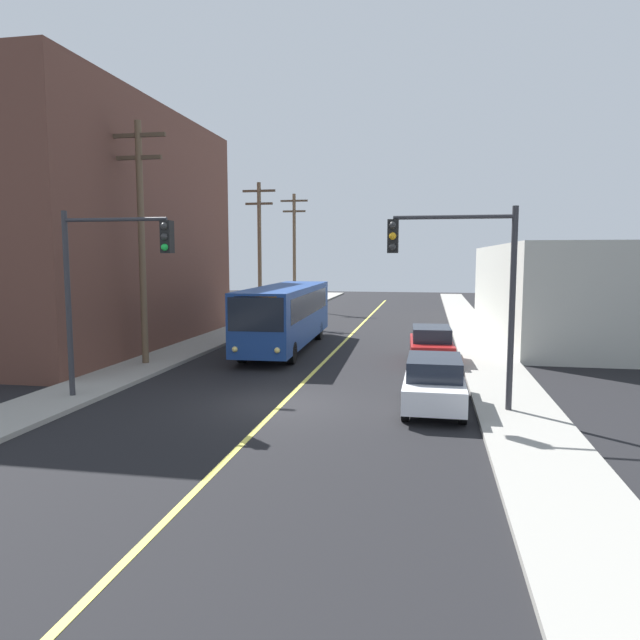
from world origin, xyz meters
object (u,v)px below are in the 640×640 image
at_px(utility_pole_mid, 259,245).
at_px(traffic_signal_left_corner, 110,269).
at_px(city_bus, 286,313).
at_px(utility_pole_far, 294,246).
at_px(traffic_signal_right_corner, 459,270).
at_px(utility_pole_near, 141,232).
at_px(parked_car_white, 434,382).
at_px(parked_car_red, 431,344).

bearing_deg(utility_pole_mid, traffic_signal_left_corner, -84.88).
bearing_deg(city_bus, utility_pole_far, 102.09).
relative_size(traffic_signal_left_corner, traffic_signal_right_corner, 1.00).
height_order(city_bus, utility_pole_far, utility_pole_far).
relative_size(city_bus, utility_pole_near, 1.21).
xyz_separation_m(parked_car_white, utility_pole_far, (-11.88, 31.89, 4.80)).
xyz_separation_m(parked_car_red, traffic_signal_right_corner, (0.71, -8.12, 3.46)).
bearing_deg(utility_pole_mid, utility_pole_near, -89.55).
bearing_deg(utility_pole_far, city_bus, -77.91).
relative_size(parked_car_white, utility_pole_mid, 0.45).
xyz_separation_m(parked_car_white, utility_pole_near, (-12.15, 4.88, 4.88)).
bearing_deg(utility_pole_near, parked_car_white, -21.87).
height_order(parked_car_red, traffic_signal_left_corner, traffic_signal_left_corner).
xyz_separation_m(utility_pole_near, traffic_signal_right_corner, (12.80, -5.12, -1.41)).
bearing_deg(traffic_signal_right_corner, traffic_signal_left_corner, -175.91).
bearing_deg(parked_car_white, utility_pole_near, 158.13).
xyz_separation_m(utility_pole_mid, traffic_signal_left_corner, (2.12, -23.65, -1.25)).
xyz_separation_m(utility_pole_mid, utility_pole_far, (0.41, 9.26, 0.08)).
bearing_deg(parked_car_red, city_bus, 159.33).
bearing_deg(utility_pole_mid, traffic_signal_right_corner, -60.50).
bearing_deg(utility_pole_near, traffic_signal_right_corner, -21.79).
xyz_separation_m(parked_car_white, parked_car_red, (-0.06, 7.88, 0.00)).
distance_m(utility_pole_near, traffic_signal_right_corner, 13.86).
distance_m(parked_car_white, parked_car_red, 7.88).
bearing_deg(utility_pole_far, parked_car_white, -69.57).
height_order(utility_pole_mid, traffic_signal_left_corner, utility_pole_mid).
bearing_deg(traffic_signal_right_corner, parked_car_white, 159.75).
relative_size(parked_car_white, traffic_signal_left_corner, 0.74).
bearing_deg(parked_car_red, utility_pole_near, -166.07).
xyz_separation_m(parked_car_red, traffic_signal_left_corner, (-10.11, -8.89, 3.46)).
bearing_deg(traffic_signal_left_corner, city_bus, 76.23).
bearing_deg(utility_pole_near, utility_pole_mid, 90.45).
bearing_deg(traffic_signal_left_corner, utility_pole_mid, 95.12).
height_order(utility_pole_near, utility_pole_far, utility_pole_near).
distance_m(utility_pole_near, traffic_signal_left_corner, 6.37).
bearing_deg(parked_car_white, traffic_signal_right_corner, -20.25).
bearing_deg(parked_car_white, utility_pole_far, 110.43).
bearing_deg(parked_car_white, utility_pole_mid, 118.50).
height_order(parked_car_white, utility_pole_near, utility_pole_near).
relative_size(parked_car_white, traffic_signal_right_corner, 0.74).
bearing_deg(traffic_signal_right_corner, utility_pole_mid, 119.50).
relative_size(city_bus, traffic_signal_left_corner, 2.04).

